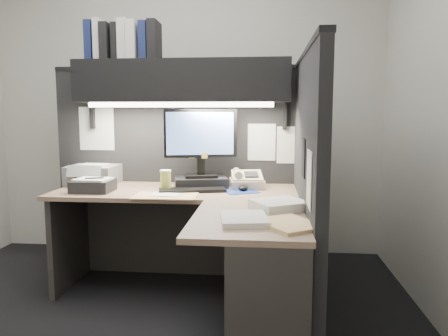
{
  "coord_description": "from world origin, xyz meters",
  "views": [
    {
      "loc": [
        0.73,
        -2.44,
        1.27
      ],
      "look_at": [
        0.45,
        0.51,
        0.9
      ],
      "focal_mm": 35.0,
      "sensor_mm": 36.0,
      "label": 1
    }
  ],
  "objects_px": {
    "desk": "(212,256)",
    "notebook_stack": "(93,186)",
    "telephone": "(247,181)",
    "printer": "(94,175)",
    "coffee_cup": "(166,181)",
    "monitor": "(201,157)",
    "keyboard": "(192,190)",
    "overhead_shelf": "(183,81)"
  },
  "relations": [
    {
      "from": "keyboard",
      "to": "telephone",
      "type": "xyz_separation_m",
      "value": [
        0.37,
        0.2,
        0.04
      ]
    },
    {
      "from": "telephone",
      "to": "coffee_cup",
      "type": "distance_m",
      "value": 0.59
    },
    {
      "from": "monitor",
      "to": "coffee_cup",
      "type": "height_order",
      "value": "monitor"
    },
    {
      "from": "desk",
      "to": "telephone",
      "type": "bearing_deg",
      "value": 76.23
    },
    {
      "from": "desk",
      "to": "overhead_shelf",
      "type": "bearing_deg",
      "value": 111.79
    },
    {
      "from": "monitor",
      "to": "printer",
      "type": "height_order",
      "value": "monitor"
    },
    {
      "from": "desk",
      "to": "notebook_stack",
      "type": "bearing_deg",
      "value": 153.49
    },
    {
      "from": "overhead_shelf",
      "to": "telephone",
      "type": "distance_m",
      "value": 0.86
    },
    {
      "from": "keyboard",
      "to": "printer",
      "type": "height_order",
      "value": "printer"
    },
    {
      "from": "monitor",
      "to": "overhead_shelf",
      "type": "bearing_deg",
      "value": 140.04
    },
    {
      "from": "printer",
      "to": "notebook_stack",
      "type": "distance_m",
      "value": 0.35
    },
    {
      "from": "keyboard",
      "to": "printer",
      "type": "bearing_deg",
      "value": 147.51
    },
    {
      "from": "monitor",
      "to": "keyboard",
      "type": "xyz_separation_m",
      "value": [
        -0.03,
        -0.19,
        -0.21
      ]
    },
    {
      "from": "telephone",
      "to": "printer",
      "type": "bearing_deg",
      "value": 168.8
    },
    {
      "from": "coffee_cup",
      "to": "printer",
      "type": "xyz_separation_m",
      "value": [
        -0.62,
        0.25,
        0.0
      ]
    },
    {
      "from": "desk",
      "to": "notebook_stack",
      "type": "relative_size",
      "value": 6.38
    },
    {
      "from": "keyboard",
      "to": "printer",
      "type": "distance_m",
      "value": 0.85
    },
    {
      "from": "keyboard",
      "to": "notebook_stack",
      "type": "distance_m",
      "value": 0.69
    },
    {
      "from": "telephone",
      "to": "coffee_cup",
      "type": "height_order",
      "value": "coffee_cup"
    },
    {
      "from": "monitor",
      "to": "printer",
      "type": "relative_size",
      "value": 1.59
    },
    {
      "from": "overhead_shelf",
      "to": "telephone",
      "type": "relative_size",
      "value": 6.18
    },
    {
      "from": "overhead_shelf",
      "to": "coffee_cup",
      "type": "distance_m",
      "value": 0.75
    },
    {
      "from": "keyboard",
      "to": "telephone",
      "type": "height_order",
      "value": "telephone"
    },
    {
      "from": "printer",
      "to": "desk",
      "type": "bearing_deg",
      "value": -35.21
    },
    {
      "from": "telephone",
      "to": "monitor",
      "type": "bearing_deg",
      "value": 174.69
    },
    {
      "from": "telephone",
      "to": "coffee_cup",
      "type": "relative_size",
      "value": 1.81
    },
    {
      "from": "monitor",
      "to": "notebook_stack",
      "type": "height_order",
      "value": "monitor"
    },
    {
      "from": "desk",
      "to": "notebook_stack",
      "type": "height_order",
      "value": "notebook_stack"
    },
    {
      "from": "printer",
      "to": "keyboard",
      "type": "bearing_deg",
      "value": -16.01
    },
    {
      "from": "monitor",
      "to": "keyboard",
      "type": "distance_m",
      "value": 0.29
    },
    {
      "from": "desk",
      "to": "keyboard",
      "type": "xyz_separation_m",
      "value": [
        -0.2,
        0.5,
        0.3
      ]
    },
    {
      "from": "desk",
      "to": "coffee_cup",
      "type": "xyz_separation_m",
      "value": [
        -0.38,
        0.51,
        0.36
      ]
    },
    {
      "from": "telephone",
      "to": "notebook_stack",
      "type": "xyz_separation_m",
      "value": [
        -1.05,
        -0.26,
        -0.01
      ]
    },
    {
      "from": "monitor",
      "to": "printer",
      "type": "bearing_deg",
      "value": 160.93
    },
    {
      "from": "keyboard",
      "to": "notebook_stack",
      "type": "relative_size",
      "value": 1.72
    },
    {
      "from": "keyboard",
      "to": "coffee_cup",
      "type": "height_order",
      "value": "coffee_cup"
    },
    {
      "from": "desk",
      "to": "keyboard",
      "type": "bearing_deg",
      "value": 111.51
    },
    {
      "from": "overhead_shelf",
      "to": "monitor",
      "type": "bearing_deg",
      "value": -25.98
    },
    {
      "from": "monitor",
      "to": "coffee_cup",
      "type": "bearing_deg",
      "value": -155.03
    },
    {
      "from": "keyboard",
      "to": "coffee_cup",
      "type": "distance_m",
      "value": 0.2
    },
    {
      "from": "telephone",
      "to": "coffee_cup",
      "type": "bearing_deg",
      "value": -169.0
    },
    {
      "from": "overhead_shelf",
      "to": "keyboard",
      "type": "xyz_separation_m",
      "value": [
        0.1,
        -0.25,
        -0.76
      ]
    }
  ]
}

